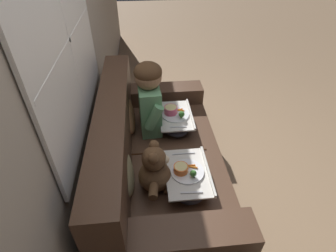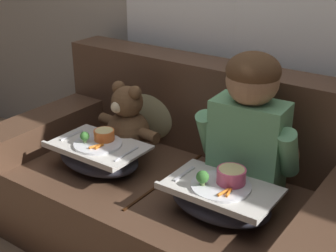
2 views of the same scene
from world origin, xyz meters
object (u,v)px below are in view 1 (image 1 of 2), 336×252
object	(u,v)px
couch	(154,161)
throw_pillow_behind_teddy	(124,170)
teddy_bear	(155,171)
child_figure	(149,95)
lap_tray_child	(175,120)
throw_pillow_behind_child	(127,112)
lap_tray_teddy	(187,177)

from	to	relation	value
couch	throw_pillow_behind_teddy	world-z (taller)	couch
teddy_bear	child_figure	bearing A→B (deg)	0.34
throw_pillow_behind_teddy	lap_tray_child	size ratio (longest dim) A/B	0.81
couch	throw_pillow_behind_teddy	xyz separation A→B (m)	(-0.34, 0.21, 0.28)
couch	lap_tray_child	distance (m)	0.44
throw_pillow_behind_child	throw_pillow_behind_teddy	bearing A→B (deg)	180.00
child_figure	lap_tray_teddy	xyz separation A→B (m)	(-0.68, -0.23, -0.28)
couch	lap_tray_teddy	bearing A→B (deg)	-147.37
child_figure	lap_tray_teddy	distance (m)	0.77
throw_pillow_behind_teddy	teddy_bear	xyz separation A→B (m)	(-0.00, -0.21, -0.03)
throw_pillow_behind_child	lap_tray_child	distance (m)	0.45
throw_pillow_behind_teddy	child_figure	xyz separation A→B (m)	(0.68, -0.21, 0.16)
throw_pillow_behind_teddy	child_figure	world-z (taller)	child_figure
throw_pillow_behind_child	lap_tray_child	xyz separation A→B (m)	(0.00, -0.43, -0.11)
throw_pillow_behind_teddy	lap_tray_child	xyz separation A→B (m)	(0.68, -0.43, -0.11)
teddy_bear	lap_tray_teddy	size ratio (longest dim) A/B	0.89
teddy_bear	lap_tray_teddy	bearing A→B (deg)	-89.92
throw_pillow_behind_child	teddy_bear	world-z (taller)	throw_pillow_behind_child
lap_tray_child	lap_tray_teddy	xyz separation A→B (m)	(-0.68, -0.00, -0.00)
lap_tray_child	teddy_bear	bearing A→B (deg)	161.98
couch	child_figure	distance (m)	0.56
child_figure	lap_tray_teddy	bearing A→B (deg)	-161.61
lap_tray_child	child_figure	bearing A→B (deg)	90.15
couch	teddy_bear	world-z (taller)	couch
throw_pillow_behind_teddy	lap_tray_child	world-z (taller)	throw_pillow_behind_teddy
throw_pillow_behind_child	lap_tray_child	bearing A→B (deg)	-89.91
couch	lap_tray_teddy	size ratio (longest dim) A/B	3.91
teddy_bear	lap_tray_teddy	distance (m)	0.24
couch	lap_tray_child	world-z (taller)	couch
child_figure	throw_pillow_behind_child	bearing A→B (deg)	90.02
throw_pillow_behind_teddy	couch	bearing A→B (deg)	-32.17
couch	throw_pillow_behind_teddy	size ratio (longest dim) A/B	4.84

